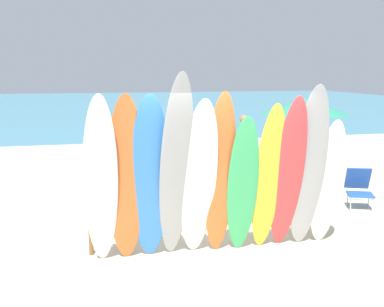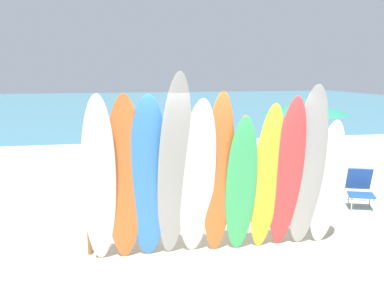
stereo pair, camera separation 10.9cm
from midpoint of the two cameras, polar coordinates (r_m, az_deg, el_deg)
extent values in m
plane|color=beige|center=(21.11, -7.70, 2.64)|extent=(60.00, 60.00, 0.00)
cube|color=teal|center=(37.99, -10.05, 5.99)|extent=(60.00, 40.00, 0.02)
cylinder|color=brown|center=(7.28, -12.90, -9.79)|extent=(0.07, 0.07, 0.65)
cylinder|color=brown|center=(8.19, 15.35, -7.61)|extent=(0.07, 0.07, 0.65)
cylinder|color=brown|center=(7.41, 2.14, -6.54)|extent=(3.97, 0.06, 0.06)
ellipsoid|color=white|center=(6.53, -11.75, -3.52)|extent=(0.49, 0.70, 2.52)
ellipsoid|color=orange|center=(6.62, -8.68, -3.30)|extent=(0.54, 0.51, 2.50)
ellipsoid|color=#337AD1|center=(6.64, -5.71, -3.21)|extent=(0.61, 0.61, 2.49)
ellipsoid|color=#999EA3|center=(6.55, -2.47, -1.99)|extent=(0.53, 0.86, 2.80)
ellipsoid|color=white|center=(6.72, 0.39, -3.28)|extent=(0.57, 0.73, 2.43)
ellipsoid|color=orange|center=(6.84, 3.07, -2.67)|extent=(0.46, 0.52, 2.52)
ellipsoid|color=#38B266|center=(6.94, 5.86, -4.01)|extent=(0.52, 0.59, 2.17)
ellipsoid|color=yellow|center=(7.04, 9.00, -3.12)|extent=(0.46, 0.61, 2.35)
ellipsoid|color=#D13D42|center=(7.14, 11.46, -2.57)|extent=(0.52, 0.71, 2.45)
ellipsoid|color=#999EA3|center=(7.29, 13.90, -1.77)|extent=(0.59, 0.64, 2.61)
ellipsoid|color=white|center=(7.58, 16.14, -3.52)|extent=(0.55, 0.46, 2.07)
cylinder|color=#9E704C|center=(12.02, 5.94, -1.21)|extent=(0.12, 0.12, 0.80)
cylinder|color=#9E704C|center=(12.34, 6.30, -0.92)|extent=(0.12, 0.12, 0.80)
cube|color=#33A36B|center=(12.12, 6.15, 0.50)|extent=(0.43, 0.27, 0.19)
cube|color=#33A36B|center=(12.06, 6.19, 2.27)|extent=(0.40, 0.47, 0.63)
sphere|color=#9E704C|center=(12.01, 6.23, 4.29)|extent=(0.23, 0.23, 0.23)
cylinder|color=#9E704C|center=(11.80, 5.90, 2.27)|extent=(0.10, 0.10, 0.56)
cylinder|color=#9E704C|center=(12.31, 6.47, 2.60)|extent=(0.10, 0.10, 0.56)
cylinder|color=brown|center=(12.81, -0.78, -0.48)|extent=(0.12, 0.12, 0.78)
cylinder|color=brown|center=(12.73, -2.20, -0.55)|extent=(0.12, 0.12, 0.78)
cube|color=black|center=(12.71, -1.49, 0.95)|extent=(0.42, 0.26, 0.19)
cube|color=#B23399|center=(12.66, -1.50, 2.60)|extent=(0.41, 0.23, 0.61)
sphere|color=brown|center=(12.61, -1.51, 4.48)|extent=(0.22, 0.22, 0.22)
cylinder|color=brown|center=(12.72, -0.37, 2.79)|extent=(0.10, 0.10, 0.55)
cylinder|color=brown|center=(12.59, -2.65, 2.71)|extent=(0.10, 0.10, 0.55)
cylinder|color=#9E704C|center=(11.17, -10.89, -2.28)|extent=(0.12, 0.12, 0.78)
cylinder|color=#9E704C|center=(11.44, -11.74, -2.01)|extent=(0.12, 0.12, 0.78)
cube|color=black|center=(11.24, -11.38, -0.51)|extent=(0.42, 0.26, 0.19)
cube|color=#B23399|center=(11.18, -11.45, 1.35)|extent=(0.38, 0.46, 0.61)
sphere|color=#9E704C|center=(11.12, -11.52, 3.48)|extent=(0.22, 0.22, 0.22)
cylinder|color=#9E704C|center=(10.95, -10.75, 1.38)|extent=(0.10, 0.10, 0.55)
cylinder|color=#9E704C|center=(11.39, -12.13, 1.67)|extent=(0.10, 0.10, 0.55)
cylinder|color=#B7B7BC|center=(9.80, 18.82, -5.96)|extent=(0.02, 0.02, 0.28)
cylinder|color=#B7B7BC|center=(9.88, 21.23, -5.98)|extent=(0.02, 0.02, 0.28)
cylinder|color=#B7B7BC|center=(10.16, 18.48, -5.36)|extent=(0.02, 0.02, 0.28)
cylinder|color=#B7B7BC|center=(10.24, 20.81, -5.39)|extent=(0.02, 0.02, 0.28)
cube|color=blue|center=(9.98, 19.89, -4.81)|extent=(0.63, 0.61, 0.03)
cube|color=blue|center=(10.26, 19.62, -2.91)|extent=(0.57, 0.46, 0.50)
cylinder|color=#B7B7BC|center=(11.09, 15.93, -3.93)|extent=(0.02, 0.02, 0.28)
cylinder|color=#B7B7BC|center=(11.34, 17.63, -3.70)|extent=(0.02, 0.02, 0.28)
cylinder|color=#B7B7BC|center=(11.38, 14.78, -3.51)|extent=(0.02, 0.02, 0.28)
cylinder|color=#B7B7BC|center=(11.63, 16.46, -3.30)|extent=(0.02, 0.02, 0.28)
cube|color=silver|center=(11.32, 16.24, -2.84)|extent=(0.56, 0.52, 0.03)
cube|color=silver|center=(11.52, 15.30, -1.21)|extent=(0.53, 0.32, 0.52)
cylinder|color=silver|center=(10.10, 13.32, 0.16)|extent=(0.04, 0.04, 2.12)
cone|color=#2D9370|center=(9.97, 13.55, 5.71)|extent=(1.82, 1.82, 0.32)
camera|label=1|loc=(0.05, -90.36, -0.07)|focal=42.91mm
camera|label=2|loc=(0.05, 89.64, 0.07)|focal=42.91mm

